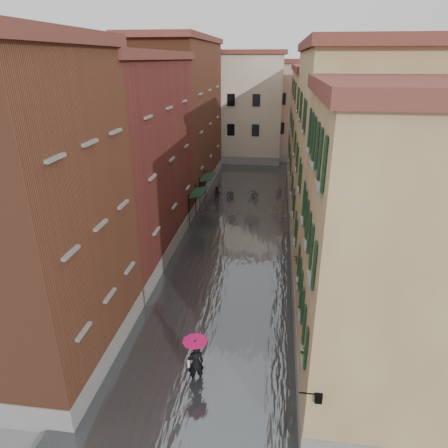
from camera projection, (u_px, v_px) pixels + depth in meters
The scene contains 16 objects.
ground at pixel (211, 338), 19.36m from camera, with size 120.00×120.00×0.00m, color slate.
floodwater at pixel (238, 230), 31.22m from camera, with size 10.00×60.00×0.20m, color #45494C.
building_left_near at pixel (28, 223), 15.89m from camera, with size 6.00×8.00×13.00m, color brown.
building_left_mid at pixel (127, 163), 26.05m from camera, with size 6.00×14.00×12.50m, color #56261B.
building_left_far at pixel (180, 119), 39.49m from camera, with size 6.00×16.00×14.00m, color brown.
building_right_near at pixel (390, 262), 14.47m from camera, with size 6.00×8.00×11.50m, color #946D4C.
building_right_mid at pixel (347, 166), 24.24m from camera, with size 6.00×14.00×13.00m, color tan.
building_right_far at pixel (323, 135), 38.25m from camera, with size 6.00×16.00×11.50m, color #946D4C.
building_end_cream at pixel (235, 109), 52.00m from camera, with size 12.00×9.00×13.00m, color beige.
building_end_pink at pixel (304, 112), 52.92m from camera, with size 10.00×9.00×12.00m, color tan.
awning_near at pixel (198, 193), 32.28m from camera, with size 1.09×2.78×2.80m.
awning_far at pixel (207, 178), 36.44m from camera, with size 1.09×2.81×2.80m.
wall_lantern at pixel (318, 397), 12.19m from camera, with size 0.71×0.22×0.35m.
window_planters at pixel (304, 291), 16.77m from camera, with size 0.59×7.98×0.84m.
pedestrian_main at pixel (195, 357), 16.33m from camera, with size 1.04×1.04×2.06m.
pedestrian_far at pixel (217, 194), 37.59m from camera, with size 0.73×0.57×1.50m, color black.
Camera 1 is at (2.71, -15.52, 12.57)m, focal length 32.00 mm.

